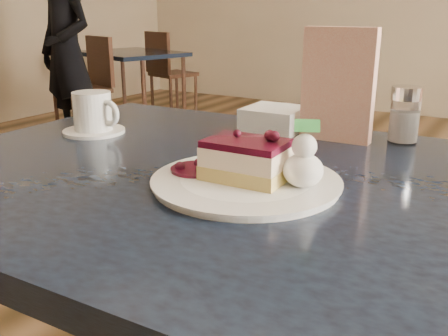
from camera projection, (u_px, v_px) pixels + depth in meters
The scene contains 11 objects.
main_table at pixel (259, 222), 0.90m from camera, with size 1.36×0.93×0.83m.
dessert_plate at pixel (246, 182), 0.83m from camera, with size 0.31×0.31×0.01m, color white.
cheesecake_slice at pixel (246, 160), 0.82m from camera, with size 0.14×0.10×0.07m.
whipped_cream at pixel (303, 170), 0.78m from camera, with size 0.06×0.06×0.06m.
berry_sauce at pixel (196, 169), 0.86m from camera, with size 0.09×0.09×0.01m, color #3D0317.
coffee_set at pixel (94, 115), 1.17m from camera, with size 0.15×0.14×0.10m.
menu_card at pixel (338, 85), 1.08m from camera, with size 0.16×0.03×0.24m, color #EFE7CA.
sugar_shaker at pixel (405, 114), 1.08m from camera, with size 0.07×0.07×0.12m.
napkin_stack at pixel (274, 119), 1.20m from camera, with size 0.13×0.13×0.06m, color white.
bg_table_far_left at pixel (135, 117), 5.04m from camera, with size 1.13×1.74×1.16m.
patron at pixel (67, 52), 4.10m from camera, with size 0.57×0.37×1.55m, color black.
Camera 1 is at (0.57, -0.70, 1.12)m, focal length 40.00 mm.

